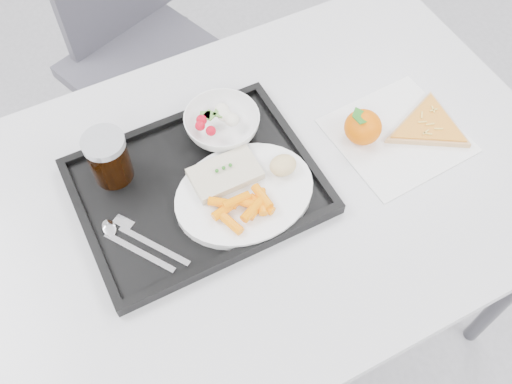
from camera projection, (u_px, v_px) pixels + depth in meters
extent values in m
cube|color=silver|center=(261.00, 187.00, 1.13)|extent=(1.20, 0.80, 0.03)
cylinder|color=#47474C|center=(15.00, 248.00, 1.47)|extent=(0.04, 0.04, 0.72)
cylinder|color=#47474C|center=(365.00, 103.00, 1.74)|extent=(0.04, 0.04, 0.72)
cube|color=#3C3B43|center=(152.00, 69.00, 1.69)|extent=(0.54, 0.54, 0.04)
cylinder|color=#47474C|center=(131.00, 181.00, 1.76)|extent=(0.03, 0.03, 0.43)
cylinder|color=#47474C|center=(236.00, 138.00, 1.85)|extent=(0.03, 0.03, 0.43)
cylinder|color=#47474C|center=(94.00, 102.00, 1.93)|extent=(0.03, 0.03, 0.43)
cylinder|color=#47474C|center=(191.00, 67.00, 2.02)|extent=(0.03, 0.03, 0.43)
cube|color=black|center=(197.00, 188.00, 1.10)|extent=(0.45, 0.35, 0.01)
cube|color=black|center=(163.00, 124.00, 1.17)|extent=(0.45, 0.02, 0.01)
cube|color=black|center=(235.00, 254.00, 1.01)|extent=(0.45, 0.02, 0.01)
cube|color=black|center=(295.00, 142.00, 1.14)|extent=(0.02, 0.32, 0.01)
cube|color=black|center=(88.00, 230.00, 1.04)|extent=(0.02, 0.32, 0.01)
cylinder|color=white|center=(244.00, 194.00, 1.07)|extent=(0.27, 0.27, 0.02)
cube|color=beige|center=(225.00, 174.00, 1.08)|extent=(0.13, 0.08, 0.02)
sphere|color=#236B1C|center=(217.00, 171.00, 1.07)|extent=(0.01, 0.01, 0.01)
sphere|color=#236B1C|center=(224.00, 168.00, 1.07)|extent=(0.01, 0.01, 0.01)
sphere|color=#236B1C|center=(230.00, 165.00, 1.07)|extent=(0.01, 0.01, 0.01)
ellipsoid|color=#E9BF8A|center=(283.00, 165.00, 1.08)|extent=(0.06, 0.05, 0.03)
imported|color=white|center=(222.00, 124.00, 1.15)|extent=(0.15, 0.15, 0.05)
cylinder|color=black|center=(109.00, 159.00, 1.07)|extent=(0.08, 0.08, 0.10)
cylinder|color=#A5A8AD|center=(103.00, 143.00, 1.02)|extent=(0.08, 0.08, 0.01)
cube|color=silver|center=(140.00, 252.00, 1.02)|extent=(0.09, 0.13, 0.00)
ellipsoid|color=silver|center=(109.00, 228.00, 1.04)|extent=(0.04, 0.05, 0.01)
cube|color=silver|center=(154.00, 246.00, 1.02)|extent=(0.09, 0.13, 0.00)
cube|color=silver|center=(124.00, 222.00, 1.05)|extent=(0.04, 0.04, 0.00)
cube|color=white|center=(397.00, 135.00, 1.18)|extent=(0.26, 0.25, 0.00)
ellipsoid|color=orange|center=(363.00, 127.00, 1.15)|extent=(0.09, 0.09, 0.07)
cube|color=#236B1C|center=(365.00, 118.00, 1.12)|extent=(0.05, 0.05, 0.02)
cube|color=#236B1C|center=(365.00, 118.00, 1.12)|extent=(0.05, 0.03, 0.02)
cylinder|color=tan|center=(428.00, 126.00, 1.18)|extent=(0.22, 0.22, 0.01)
cylinder|color=#A43D0F|center=(429.00, 124.00, 1.17)|extent=(0.20, 0.20, 0.00)
cube|color=#EABC47|center=(422.00, 122.00, 1.17)|extent=(0.02, 0.01, 0.00)
cube|color=#EABC47|center=(433.00, 109.00, 1.19)|extent=(0.01, 0.02, 0.00)
cube|color=#EABC47|center=(426.00, 132.00, 1.16)|extent=(0.02, 0.01, 0.00)
cube|color=#EABC47|center=(439.00, 129.00, 1.16)|extent=(0.02, 0.01, 0.00)
cube|color=#EABC47|center=(434.00, 110.00, 1.19)|extent=(0.02, 0.00, 0.00)
cube|color=#EABC47|center=(422.00, 115.00, 1.18)|extent=(0.01, 0.02, 0.00)
cube|color=#EABC47|center=(430.00, 124.00, 1.17)|extent=(0.02, 0.01, 0.00)
cube|color=#EABC47|center=(428.00, 134.00, 1.16)|extent=(0.02, 0.01, 0.00)
cylinder|color=orange|center=(261.00, 204.00, 1.04)|extent=(0.04, 0.05, 0.02)
cylinder|color=orange|center=(231.00, 223.00, 1.02)|extent=(0.03, 0.05, 0.02)
cylinder|color=orange|center=(222.00, 203.00, 1.04)|extent=(0.05, 0.05, 0.02)
cylinder|color=orange|center=(262.00, 197.00, 1.04)|extent=(0.02, 0.05, 0.02)
cylinder|color=orange|center=(225.00, 210.00, 1.03)|extent=(0.05, 0.03, 0.02)
cylinder|color=orange|center=(262.00, 202.00, 1.04)|extent=(0.04, 0.05, 0.02)
cylinder|color=orange|center=(237.00, 200.00, 1.04)|extent=(0.05, 0.02, 0.02)
cylinder|color=orange|center=(253.00, 205.00, 1.04)|extent=(0.05, 0.05, 0.02)
cylinder|color=orange|center=(252.00, 210.00, 1.03)|extent=(0.05, 0.04, 0.02)
cylinder|color=orange|center=(257.00, 207.00, 1.04)|extent=(0.05, 0.04, 0.02)
sphere|color=#BB071A|center=(201.00, 120.00, 1.14)|extent=(0.02, 0.02, 0.02)
sphere|color=#BB071A|center=(200.00, 126.00, 1.13)|extent=(0.02, 0.02, 0.02)
sphere|color=#BB071A|center=(202.00, 120.00, 1.14)|extent=(0.02, 0.02, 0.02)
sphere|color=#BB071A|center=(211.00, 131.00, 1.12)|extent=(0.02, 0.02, 0.02)
ellipsoid|color=silver|center=(222.00, 110.00, 1.15)|extent=(0.03, 0.03, 0.02)
ellipsoid|color=silver|center=(224.00, 115.00, 1.15)|extent=(0.03, 0.03, 0.02)
ellipsoid|color=silver|center=(232.00, 120.00, 1.14)|extent=(0.03, 0.03, 0.02)
cube|color=#538734|center=(210.00, 115.00, 1.14)|extent=(0.03, 0.03, 0.00)
cube|color=#538734|center=(205.00, 115.00, 1.14)|extent=(0.03, 0.03, 0.00)
cube|color=#538734|center=(219.00, 113.00, 1.14)|extent=(0.03, 0.03, 0.00)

